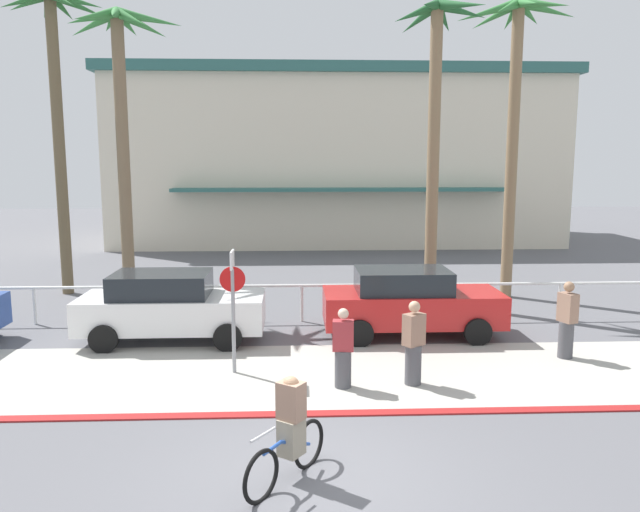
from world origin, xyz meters
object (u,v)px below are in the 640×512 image
at_px(palm_tree_1, 121,86).
at_px(palm_tree_3, 515,80).
at_px(palm_tree_2, 436,95).
at_px(car_red_2, 410,302).
at_px(pedestrian_2, 567,323).
at_px(pedestrian_1, 414,347).
at_px(pedestrian_0, 343,352).
at_px(stop_sign_bike_lane, 233,294).
at_px(car_white_1, 170,306).
at_px(palm_tree_0, 55,71).
at_px(cyclist_blue_0, 289,432).

relative_size(palm_tree_1, palm_tree_3, 0.94).
bearing_deg(palm_tree_2, car_red_2, -110.57).
height_order(palm_tree_1, palm_tree_2, palm_tree_2).
xyz_separation_m(palm_tree_1, pedestrian_2, (10.93, -5.45, -5.66)).
height_order(palm_tree_2, pedestrian_1, palm_tree_2).
distance_m(palm_tree_1, pedestrian_2, 13.46).
distance_m(palm_tree_3, car_red_2, 8.34).
bearing_deg(pedestrian_1, palm_tree_3, 59.94).
bearing_deg(palm_tree_1, pedestrian_0, -50.26).
xyz_separation_m(stop_sign_bike_lane, pedestrian_2, (7.25, 0.66, -0.87)).
xyz_separation_m(stop_sign_bike_lane, car_white_1, (-1.76, 2.41, -0.81)).
xyz_separation_m(palm_tree_0, cyclist_blue_0, (7.40, -12.47, -6.45)).
height_order(palm_tree_3, pedestrian_2, palm_tree_3).
relative_size(car_white_1, pedestrian_2, 2.53).
bearing_deg(pedestrian_2, cyclist_blue_0, -140.37).
bearing_deg(cyclist_blue_0, palm_tree_1, 114.79).
relative_size(palm_tree_2, pedestrian_1, 5.31).
xyz_separation_m(cyclist_blue_0, pedestrian_2, (6.09, 5.04, 0.11)).
xyz_separation_m(palm_tree_2, palm_tree_3, (2.64, 0.88, 0.55)).
height_order(palm_tree_2, car_red_2, palm_tree_2).
bearing_deg(pedestrian_0, palm_tree_2, 65.13).
bearing_deg(palm_tree_1, car_red_2, -24.05).
height_order(palm_tree_3, car_white_1, palm_tree_3).
distance_m(pedestrian_0, pedestrian_2, 5.32).
distance_m(palm_tree_3, cyclist_blue_0, 14.62).
xyz_separation_m(pedestrian_0, pedestrian_1, (1.38, 0.10, 0.06)).
bearing_deg(cyclist_blue_0, palm_tree_3, 58.69).
xyz_separation_m(palm_tree_2, car_red_2, (-1.30, -3.47, -5.38)).
distance_m(palm_tree_0, pedestrian_0, 13.91).
distance_m(car_red_2, cyclist_blue_0, 7.61).
bearing_deg(palm_tree_1, palm_tree_3, 4.21).
bearing_deg(palm_tree_3, car_white_1, -155.06).
xyz_separation_m(palm_tree_0, pedestrian_1, (9.80, -8.92, -6.37)).
bearing_deg(cyclist_blue_0, pedestrian_2, 39.63).
relative_size(palm_tree_1, pedestrian_0, 5.47).
xyz_separation_m(palm_tree_2, pedestrian_2, (1.82, -5.44, -5.44)).
bearing_deg(car_white_1, palm_tree_2, 27.19).
bearing_deg(pedestrian_0, cyclist_blue_0, -106.31).
bearing_deg(palm_tree_0, cyclist_blue_0, -59.29).
distance_m(palm_tree_0, pedestrian_2, 16.65).
relative_size(palm_tree_0, palm_tree_2, 1.07).
height_order(palm_tree_0, pedestrian_0, palm_tree_0).
distance_m(palm_tree_3, pedestrian_2, 8.74).
height_order(palm_tree_1, pedestrian_0, palm_tree_1).
distance_m(stop_sign_bike_lane, pedestrian_0, 2.55).
bearing_deg(pedestrian_1, car_red_2, 80.57).
xyz_separation_m(palm_tree_0, palm_tree_1, (2.56, -1.98, -0.67)).
height_order(car_red_2, cyclist_blue_0, car_red_2).
bearing_deg(pedestrian_0, pedestrian_2, 17.41).
distance_m(palm_tree_1, pedestrian_1, 11.53).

